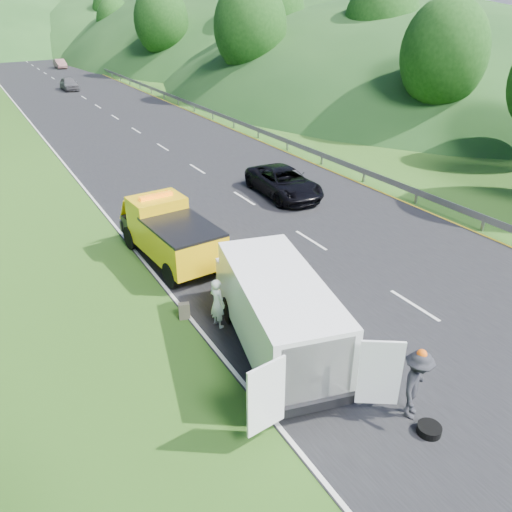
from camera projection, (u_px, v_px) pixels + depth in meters
ground at (308, 302)px, 17.14m from camera, size 320.00×320.00×0.00m
road_surface at (98, 107)px, 49.32m from camera, size 14.00×200.00×0.02m
guardrail at (131, 85)px, 62.22m from camera, size 0.06×140.00×1.52m
tree_line_right at (199, 72)px, 73.68m from camera, size 14.00×140.00×14.00m
hills_backdrop at (15, 44)px, 123.93m from camera, size 201.00×288.60×44.00m
tow_truck at (170, 232)px, 19.46m from camera, size 2.51×5.81×2.44m
white_van at (277, 309)px, 14.26m from camera, size 4.47×7.36×2.44m
woman at (218, 326)px, 15.89m from camera, size 0.56×0.69×1.67m
child at (269, 334)px, 15.47m from camera, size 0.58×0.47×1.09m
worker at (410, 415)px, 12.45m from camera, size 1.42×1.25×1.90m
suitcase at (184, 311)px, 16.13m from camera, size 0.40×0.30×0.57m
spare_tire at (428, 433)px, 11.92m from camera, size 0.58×0.58×0.20m
passing_suv at (283, 196)px, 26.60m from camera, size 2.74×5.38×1.46m
dist_car_a at (70, 90)px, 58.53m from camera, size 1.67×4.15×1.41m
dist_car_b at (61, 68)px, 78.02m from camera, size 1.41×4.04×1.33m
dist_car_c at (17, 60)px, 89.43m from camera, size 1.94×4.77×1.38m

